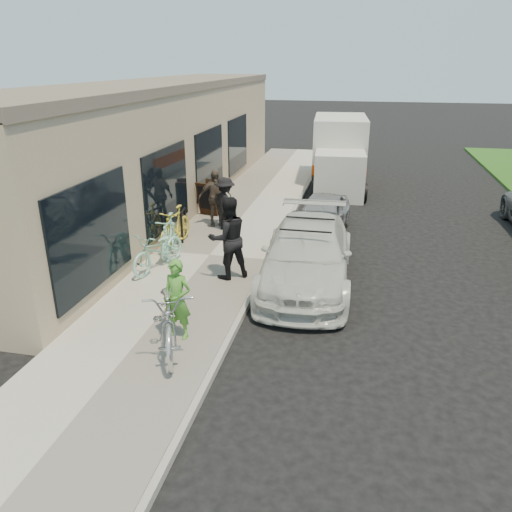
{
  "coord_description": "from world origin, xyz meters",
  "views": [
    {
      "loc": [
        1.71,
        -8.57,
        4.85
      ],
      "look_at": [
        -0.32,
        0.92,
        1.05
      ],
      "focal_mm": 35.0,
      "sensor_mm": 36.0,
      "label": 1
    }
  ],
  "objects_px": {
    "bike_rack": "(183,222)",
    "cruiser_bike_c": "(175,227)",
    "sedan_white": "(307,254)",
    "moving_truck": "(339,156)",
    "tandem_bike": "(170,314)",
    "man_standing": "(228,238)",
    "sedan_silver": "(322,215)",
    "cruiser_bike_b": "(159,250)",
    "woman_rider": "(177,299)",
    "bystander_a": "(225,204)",
    "bystander_b": "(215,198)",
    "sandwich_board": "(210,198)",
    "cruiser_bike_a": "(169,235)"
  },
  "relations": [
    {
      "from": "bike_rack",
      "to": "cruiser_bike_c",
      "type": "height_order",
      "value": "cruiser_bike_c"
    },
    {
      "from": "bike_rack",
      "to": "sedan_white",
      "type": "bearing_deg",
      "value": -26.99
    },
    {
      "from": "bike_rack",
      "to": "moving_truck",
      "type": "bearing_deg",
      "value": 65.43
    },
    {
      "from": "tandem_bike",
      "to": "cruiser_bike_c",
      "type": "xyz_separation_m",
      "value": [
        -1.74,
        4.84,
        -0.08
      ]
    },
    {
      "from": "man_standing",
      "to": "tandem_bike",
      "type": "bearing_deg",
      "value": 50.39
    },
    {
      "from": "sedan_white",
      "to": "cruiser_bike_c",
      "type": "xyz_separation_m",
      "value": [
        -3.72,
        1.36,
        -0.03
      ]
    },
    {
      "from": "sedan_silver",
      "to": "cruiser_bike_b",
      "type": "xyz_separation_m",
      "value": [
        -3.55,
        -3.89,
        0.05
      ]
    },
    {
      "from": "tandem_bike",
      "to": "woman_rider",
      "type": "distance_m",
      "value": 0.33
    },
    {
      "from": "man_standing",
      "to": "bystander_a",
      "type": "height_order",
      "value": "man_standing"
    },
    {
      "from": "sedan_white",
      "to": "moving_truck",
      "type": "xyz_separation_m",
      "value": [
        0.11,
        10.15,
        0.5
      ]
    },
    {
      "from": "sedan_silver",
      "to": "man_standing",
      "type": "xyz_separation_m",
      "value": [
        -1.79,
        -4.01,
        0.52
      ]
    },
    {
      "from": "bike_rack",
      "to": "sedan_white",
      "type": "relative_size",
      "value": 0.18
    },
    {
      "from": "bike_rack",
      "to": "cruiser_bike_c",
      "type": "relative_size",
      "value": 0.49
    },
    {
      "from": "tandem_bike",
      "to": "bystander_b",
      "type": "bearing_deg",
      "value": 78.8
    },
    {
      "from": "tandem_bike",
      "to": "sedan_white",
      "type": "bearing_deg",
      "value": 39.14
    },
    {
      "from": "sedan_silver",
      "to": "bystander_b",
      "type": "relative_size",
      "value": 2.01
    },
    {
      "from": "cruiser_bike_b",
      "to": "bystander_b",
      "type": "bearing_deg",
      "value": 99.51
    },
    {
      "from": "sandwich_board",
      "to": "moving_truck",
      "type": "relative_size",
      "value": 0.19
    },
    {
      "from": "bike_rack",
      "to": "bystander_a",
      "type": "xyz_separation_m",
      "value": [
        0.91,
        1.13,
        0.26
      ]
    },
    {
      "from": "bystander_a",
      "to": "woman_rider",
      "type": "bearing_deg",
      "value": 139.56
    },
    {
      "from": "cruiser_bike_c",
      "to": "bystander_b",
      "type": "height_order",
      "value": "bystander_b"
    },
    {
      "from": "cruiser_bike_b",
      "to": "bystander_a",
      "type": "xyz_separation_m",
      "value": [
        0.77,
        3.26,
        0.3
      ]
    },
    {
      "from": "bystander_a",
      "to": "sedan_silver",
      "type": "bearing_deg",
      "value": -125.25
    },
    {
      "from": "bike_rack",
      "to": "bystander_b",
      "type": "relative_size",
      "value": 0.51
    },
    {
      "from": "cruiser_bike_b",
      "to": "bike_rack",
      "type": "bearing_deg",
      "value": 108.6
    },
    {
      "from": "sedan_silver",
      "to": "moving_truck",
      "type": "bearing_deg",
      "value": 95.04
    },
    {
      "from": "bystander_a",
      "to": "sedan_white",
      "type": "bearing_deg",
      "value": 174.75
    },
    {
      "from": "cruiser_bike_b",
      "to": "woman_rider",
      "type": "bearing_deg",
      "value": -46.65
    },
    {
      "from": "sedan_silver",
      "to": "woman_rider",
      "type": "distance_m",
      "value": 7.09
    },
    {
      "from": "sedan_white",
      "to": "moving_truck",
      "type": "height_order",
      "value": "moving_truck"
    },
    {
      "from": "sandwich_board",
      "to": "cruiser_bike_c",
      "type": "distance_m",
      "value": 3.04
    },
    {
      "from": "sandwich_board",
      "to": "cruiser_bike_c",
      "type": "height_order",
      "value": "sandwich_board"
    },
    {
      "from": "tandem_bike",
      "to": "woman_rider",
      "type": "bearing_deg",
      "value": 63.62
    },
    {
      "from": "woman_rider",
      "to": "man_standing",
      "type": "relative_size",
      "value": 0.78
    },
    {
      "from": "cruiser_bike_a",
      "to": "cruiser_bike_b",
      "type": "height_order",
      "value": "cruiser_bike_a"
    },
    {
      "from": "sedan_white",
      "to": "bike_rack",
      "type": "bearing_deg",
      "value": 150.73
    },
    {
      "from": "cruiser_bike_c",
      "to": "sandwich_board",
      "type": "bearing_deg",
      "value": 94.66
    },
    {
      "from": "cruiser_bike_c",
      "to": "bystander_a",
      "type": "distance_m",
      "value": 1.92
    },
    {
      "from": "tandem_bike",
      "to": "bystander_a",
      "type": "bearing_deg",
      "value": 75.72
    },
    {
      "from": "sandwich_board",
      "to": "cruiser_bike_b",
      "type": "relative_size",
      "value": 0.59
    },
    {
      "from": "moving_truck",
      "to": "sedan_white",
      "type": "bearing_deg",
      "value": -94.63
    },
    {
      "from": "sandwich_board",
      "to": "sedan_white",
      "type": "xyz_separation_m",
      "value": [
        3.69,
        -4.4,
        0.0
      ]
    },
    {
      "from": "bystander_b",
      "to": "bike_rack",
      "type": "bearing_deg",
      "value": -131.44
    },
    {
      "from": "woman_rider",
      "to": "bystander_b",
      "type": "relative_size",
      "value": 0.87
    },
    {
      "from": "sandwich_board",
      "to": "bystander_a",
      "type": "height_order",
      "value": "bystander_a"
    },
    {
      "from": "woman_rider",
      "to": "man_standing",
      "type": "xyz_separation_m",
      "value": [
        0.18,
        2.8,
        0.21
      ]
    },
    {
      "from": "bike_rack",
      "to": "cruiser_bike_a",
      "type": "bearing_deg",
      "value": -90.06
    },
    {
      "from": "sandwich_board",
      "to": "sedan_white",
      "type": "height_order",
      "value": "sedan_white"
    },
    {
      "from": "woman_rider",
      "to": "bystander_b",
      "type": "bearing_deg",
      "value": 109.44
    },
    {
      "from": "sedan_silver",
      "to": "cruiser_bike_c",
      "type": "distance_m",
      "value": 4.38
    }
  ]
}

